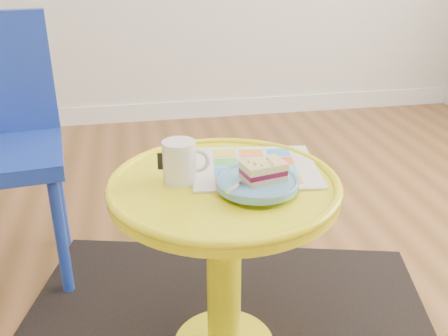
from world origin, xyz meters
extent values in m
plane|color=brown|center=(0.00, 0.00, 0.00)|extent=(4.00, 4.00, 0.00)
cube|color=white|center=(0.00, 1.99, 0.06)|extent=(4.00, 0.02, 0.12)
cylinder|color=yellow|center=(-0.12, -0.17, 0.28)|extent=(0.10, 0.10, 0.50)
cylinder|color=yellow|center=(-0.12, -0.17, 0.54)|extent=(0.59, 0.59, 0.03)
cylinder|color=#18329E|center=(-0.60, 0.20, 0.21)|extent=(0.04, 0.04, 0.42)
cylinder|color=#18329E|center=(-0.64, 0.52, 0.21)|extent=(0.04, 0.04, 0.42)
cube|color=silver|center=(-0.02, -0.10, 0.56)|extent=(0.36, 0.32, 0.01)
cylinder|color=silver|center=(-0.23, -0.14, 0.61)|extent=(0.08, 0.08, 0.11)
torus|color=silver|center=(-0.19, -0.15, 0.62)|extent=(0.06, 0.03, 0.06)
cylinder|color=#D1B78C|center=(-0.23, -0.14, 0.66)|extent=(0.08, 0.08, 0.01)
cylinder|color=#5690B7|center=(-0.05, -0.23, 0.57)|extent=(0.08, 0.08, 0.01)
cylinder|color=#5690B7|center=(-0.05, -0.23, 0.58)|extent=(0.20, 0.20, 0.02)
cube|color=#D3BC8C|center=(-0.04, -0.22, 0.59)|extent=(0.11, 0.09, 0.01)
cube|color=maroon|center=(-0.04, -0.22, 0.60)|extent=(0.11, 0.09, 0.01)
cube|color=#EADB8C|center=(-0.04, -0.22, 0.62)|extent=(0.11, 0.09, 0.02)
cube|color=silver|center=(-0.10, -0.24, 0.59)|extent=(0.09, 0.09, 0.00)
cube|color=silver|center=(-0.05, -0.19, 0.59)|extent=(0.04, 0.04, 0.00)
camera|label=1|loc=(-0.33, -1.28, 1.11)|focal=40.00mm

